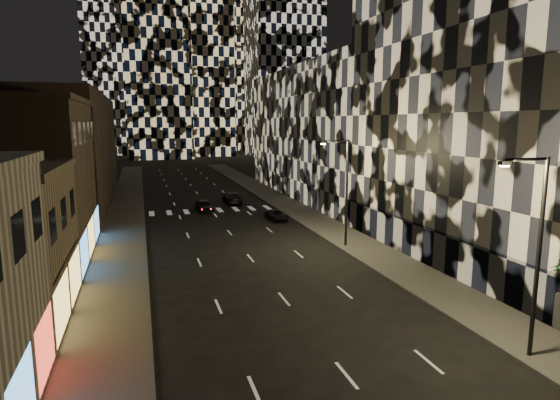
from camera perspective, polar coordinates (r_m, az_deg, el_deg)
sidewalk_left at (r=56.75m, az=-18.41°, el=-1.68°), size 4.00×120.00×0.15m
sidewalk_right at (r=59.48m, az=1.21°, el=-0.69°), size 4.00×120.00×0.15m
curb_left at (r=56.71m, az=-16.29°, el=-1.58°), size 0.20×120.00×0.15m
curb_right at (r=58.88m, az=-0.74°, el=-0.80°), size 0.20×120.00×0.15m
retail_brown at (r=40.52m, az=-29.43°, el=1.76°), size 10.00×15.00×12.00m
retail_filler_left at (r=66.45m, az=-24.55°, el=5.54°), size 10.00×40.00×14.00m
midrise_right at (r=41.16m, az=26.49°, el=9.08°), size 16.00×25.00×22.00m
midrise_base at (r=37.49m, az=16.72°, el=-4.95°), size 0.60×25.00×3.00m
midrise_filler_right at (r=68.68m, az=7.47°, el=8.09°), size 16.00×40.00×18.00m
streetlight_near at (r=23.24m, az=28.67°, el=-4.72°), size 2.55×0.25×9.00m
streetlight_far at (r=39.61m, az=7.83°, el=1.81°), size 2.55×0.25×9.00m
car_dark_midlane at (r=56.67m, az=-9.24°, el=-0.69°), size 2.05×4.22×1.39m
car_dark_oncoming at (r=61.95m, az=-5.81°, el=0.29°), size 2.16×5.13×1.48m
car_dark_rightlane at (r=51.08m, az=-0.40°, el=-1.84°), size 1.97×4.02×1.10m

